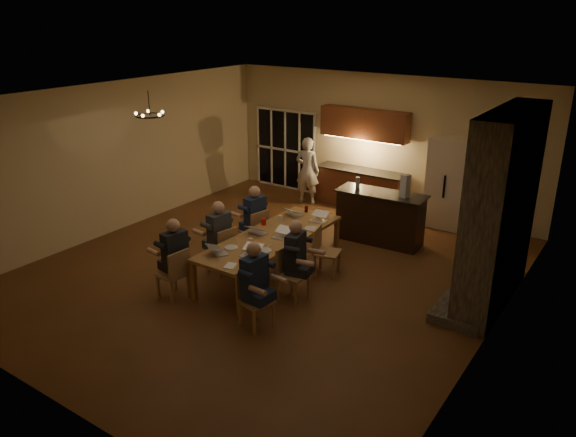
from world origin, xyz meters
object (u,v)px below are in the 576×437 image
at_px(bar_island, 380,217).
at_px(laptop_c, 258,227).
at_px(chair_left_near, 172,273).
at_px(plate_far, 312,229).
at_px(person_left_far, 255,219).
at_px(mug_back, 281,218).
at_px(can_silver, 246,246).
at_px(bar_blender, 405,186).
at_px(plate_left, 231,248).
at_px(redcup_near, 248,262).
at_px(refrigerator, 450,183).
at_px(laptop_d, 282,232).
at_px(chair_left_far, 253,231).
at_px(can_cola, 306,209).
at_px(plate_near, 264,251).
at_px(laptop_a, 220,247).
at_px(laptop_f, 318,216).
at_px(person_left_near, 176,258).
at_px(chandelier, 150,116).
at_px(mug_mid, 293,227).
at_px(laptop_e, 294,210).
at_px(person_right_mid, 295,259).
at_px(chair_right_mid, 294,274).
at_px(chair_right_near, 256,300).
at_px(redcup_mid, 264,222).
at_px(redcup_far, 320,212).
at_px(chair_left_mid, 221,249).
at_px(standing_person, 307,171).
at_px(chair_right_far, 327,252).
at_px(can_right, 298,231).
at_px(person_right_near, 255,284).
at_px(person_left_mid, 219,237).
at_px(dining_table, 272,255).
at_px(mug_front, 251,241).
at_px(laptop_b, 251,250).

xyz_separation_m(bar_island, laptop_c, (-1.25, -2.51, 0.32)).
height_order(chair_left_near, plate_far, chair_left_near).
relative_size(person_left_far, mug_back, 13.80).
xyz_separation_m(can_silver, bar_blender, (1.46, 3.22, 0.50)).
relative_size(bar_island, plate_left, 7.92).
relative_size(redcup_near, plate_far, 0.45).
relative_size(refrigerator, laptop_d, 6.25).
xyz_separation_m(chair_left_far, can_cola, (0.73, 0.80, 0.37)).
distance_m(can_silver, plate_near, 0.32).
distance_m(laptop_a, laptop_f, 2.29).
height_order(person_left_near, chandelier, chandelier).
distance_m(mug_mid, mug_back, 0.53).
xyz_separation_m(chandelier, laptop_e, (2.12, 1.62, -1.89)).
bearing_deg(mug_mid, chandelier, -159.44).
bearing_deg(mug_mid, person_right_mid, -54.28).
bearing_deg(can_silver, refrigerator, 69.99).
distance_m(chair_right_mid, mug_mid, 1.30).
height_order(chair_right_near, mug_back, chair_right_near).
distance_m(chair_right_near, redcup_mid, 2.41).
bearing_deg(redcup_far, chair_right_mid, -70.62).
bearing_deg(chair_left_mid, standing_person, -158.58).
xyz_separation_m(bar_island, chair_right_far, (-0.12, -1.94, -0.10)).
xyz_separation_m(chandelier, laptop_d, (2.60, 0.50, -1.89)).
relative_size(can_right, bar_blender, 0.26).
xyz_separation_m(person_right_near, person_left_mid, (-1.66, 1.12, 0.00)).
bearing_deg(person_right_near, dining_table, 32.52).
height_order(chair_left_far, mug_front, chair_left_far).
xyz_separation_m(can_right, plate_far, (0.07, 0.35, -0.05)).
bearing_deg(redcup_mid, bar_blender, 47.90).
bearing_deg(bar_island, chair_left_near, -116.68).
relative_size(laptop_f, can_right, 2.67).
bearing_deg(chair_left_mid, laptop_e, 171.25).
relative_size(laptop_c, mug_front, 3.20).
bearing_deg(can_cola, redcup_mid, -105.03).
bearing_deg(chair_right_mid, can_right, 34.10).
bearing_deg(laptop_e, redcup_near, 119.73).
xyz_separation_m(dining_table, plate_left, (-0.25, -0.83, 0.38)).
xyz_separation_m(chair_left_far, laptop_d, (1.11, -0.60, 0.42)).
xyz_separation_m(laptop_b, redcup_near, (0.20, -0.32, -0.05)).
bearing_deg(person_right_near, laptop_c, 40.10).
xyz_separation_m(person_left_near, person_left_far, (-0.00, 2.19, 0.00)).
relative_size(chair_left_mid, person_right_near, 0.64).
bearing_deg(dining_table, standing_person, 113.37).
distance_m(mug_front, mug_mid, 1.00).
xyz_separation_m(dining_table, redcup_far, (0.16, 1.44, 0.44)).
distance_m(can_cola, plate_far, 0.93).
height_order(person_right_mid, laptop_a, person_right_mid).
xyz_separation_m(laptop_f, can_right, (0.04, -0.76, -0.05)).
xyz_separation_m(mug_back, can_cola, (0.15, 0.69, 0.01)).
relative_size(refrigerator, chair_left_far, 2.25).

